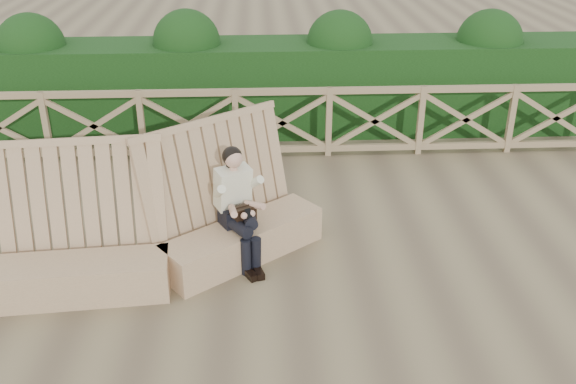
{
  "coord_description": "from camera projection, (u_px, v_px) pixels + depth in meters",
  "views": [
    {
      "loc": [
        -0.36,
        -5.78,
        3.97
      ],
      "look_at": [
        -0.06,
        0.4,
        0.9
      ],
      "focal_mm": 40.0,
      "sensor_mm": 36.0,
      "label": 1
    }
  ],
  "objects": [
    {
      "name": "woman",
      "position": [
        238.0,
        203.0,
        7.1
      ],
      "size": [
        0.59,
        0.86,
        1.34
      ],
      "rotation": [
        0.0,
        0.0,
        0.49
      ],
      "color": "black",
      "rests_on": "ground"
    },
    {
      "name": "guardrail",
      "position": [
        282.0,
        123.0,
        9.84
      ],
      "size": [
        10.1,
        0.09,
        1.1
      ],
      "color": "#82694C",
      "rests_on": "ground"
    },
    {
      "name": "ground",
      "position": [
        295.0,
        282.0,
        6.95
      ],
      "size": [
        60.0,
        60.0,
        0.0
      ],
      "primitive_type": "plane",
      "color": "brown",
      "rests_on": "ground"
    },
    {
      "name": "bench",
      "position": [
        160.0,
        241.0,
        6.98
      ],
      "size": [
        3.67,
        1.98,
        1.55
      ],
      "rotation": [
        0.0,
        0.0,
        0.35
      ],
      "color": "#9C7C59",
      "rests_on": "ground"
    },
    {
      "name": "hedge",
      "position": [
        279.0,
        87.0,
        10.83
      ],
      "size": [
        12.0,
        1.2,
        1.5
      ],
      "primitive_type": "cube",
      "color": "black",
      "rests_on": "ground"
    }
  ]
}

